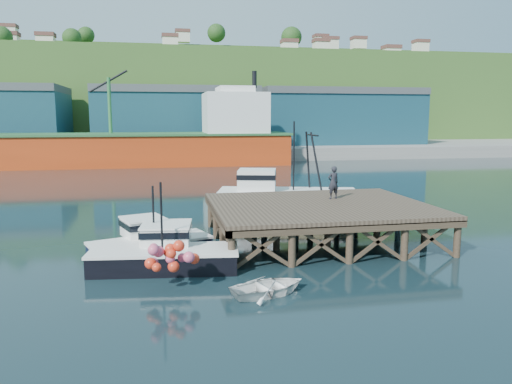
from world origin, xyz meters
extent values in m
plane|color=black|center=(0.00, 0.00, 0.00)|extent=(300.00, 300.00, 0.00)
cube|color=brown|center=(5.50, 0.00, 2.00)|extent=(12.00, 10.00, 0.25)
cube|color=#473828|center=(5.50, -4.85, 1.75)|extent=(12.00, 0.30, 0.35)
cylinder|color=#473828|center=(-0.20, -4.70, 0.80)|extent=(0.36, 0.36, 2.60)
cylinder|color=#473828|center=(11.20, -4.70, 0.80)|extent=(0.36, 0.36, 2.60)
cylinder|color=#473828|center=(-0.20, 4.70, 0.80)|extent=(0.36, 0.36, 2.60)
cylinder|color=#473828|center=(11.20, 4.70, 0.80)|extent=(0.36, 0.36, 2.60)
cube|color=gray|center=(0.00, 70.00, 1.00)|extent=(160.00, 40.00, 2.00)
cube|color=#17414E|center=(0.00, 65.00, 6.50)|extent=(28.00, 16.00, 9.00)
cube|color=#17414E|center=(30.00, 65.00, 6.50)|extent=(30.00, 16.00, 9.00)
cube|color=#C33B12|center=(-12.00, 48.00, 2.20)|extent=(55.00, 9.50, 4.40)
cube|color=#26592D|center=(-12.00, 48.00, 4.50)|extent=(55.50, 10.00, 0.30)
cube|color=silver|center=(8.00, 48.00, 7.50)|extent=(9.00, 9.00, 6.00)
cube|color=silver|center=(8.00, 48.00, 10.80)|extent=(5.00, 7.00, 1.20)
cylinder|color=black|center=(11.00, 48.00, 12.50)|extent=(0.70, 0.70, 2.50)
cube|color=#2D511E|center=(0.00, 100.00, 11.00)|extent=(220.00, 50.00, 22.00)
cube|color=black|center=(-3.88, -1.94, 0.45)|extent=(6.19, 3.94, 0.90)
cube|color=silver|center=(-3.88, -1.94, 0.92)|extent=(6.31, 4.02, 0.12)
cube|color=silver|center=(-4.23, -0.95, 1.35)|extent=(2.42, 2.42, 0.90)
cube|color=black|center=(-4.23, -0.95, 1.56)|extent=(2.56, 2.56, 0.30)
cylinder|color=black|center=(-3.69, -2.48, 2.31)|extent=(0.10, 0.10, 2.81)
cube|color=black|center=(-3.23, -4.02, 0.46)|extent=(6.85, 3.21, 0.92)
cube|color=silver|center=(-3.23, -4.02, 0.94)|extent=(6.99, 3.27, 0.12)
cube|color=silver|center=(-3.09, -2.84, 1.37)|extent=(2.44, 2.44, 0.92)
cube|color=black|center=(-3.09, -2.84, 1.58)|extent=(2.58, 2.58, 0.31)
cylinder|color=black|center=(-3.31, -4.68, 2.54)|extent=(0.10, 0.10, 3.25)
sphere|color=#DC5173|center=(-3.44, -6.86, 1.12)|extent=(0.43, 0.43, 0.43)
sphere|color=#DC5173|center=(-2.53, -6.66, 1.32)|extent=(0.43, 0.43, 0.43)
sphere|color=red|center=(-2.93, -7.17, 1.53)|extent=(0.43, 0.43, 0.43)
cube|color=beige|center=(5.78, 8.13, 0.80)|extent=(10.32, 5.75, 1.60)
cube|color=silver|center=(5.78, 8.13, 1.65)|extent=(10.54, 5.96, 0.13)
cube|color=silver|center=(3.55, 8.13, 2.40)|extent=(3.21, 3.09, 1.60)
cube|color=black|center=(3.55, 8.13, 2.76)|extent=(3.32, 3.19, 0.36)
cylinder|color=black|center=(6.22, 8.13, 4.00)|extent=(0.12, 0.12, 5.34)
imported|color=white|center=(0.79, -8.08, 0.32)|extent=(3.64, 3.05, 0.65)
imported|color=black|center=(6.83, 1.44, 3.10)|extent=(0.79, 0.60, 1.95)
camera|label=1|loc=(-3.36, -26.61, 6.98)|focal=35.00mm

